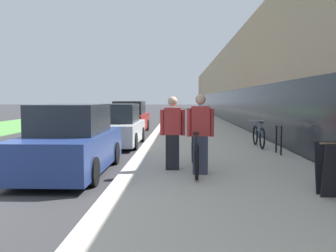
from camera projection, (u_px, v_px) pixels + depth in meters
name	position (u px, v px, depth m)	size (l,w,h in m)	color
sidewalk_slab	(194.00, 122.00, 27.11)	(4.73, 70.00, 0.15)	#BCB5A5
storefront_facade	(271.00, 87.00, 34.64)	(10.01, 70.00, 5.79)	tan
lawn_strip	(49.00, 120.00, 31.49)	(5.34, 70.00, 0.03)	#518E42
tandem_bicycle	(195.00, 153.00, 8.41)	(0.52, 2.76, 0.94)	black
person_rider	(200.00, 134.00, 8.03)	(0.58, 0.23, 1.72)	#33384C
person_bystander	(173.00, 133.00, 8.54)	(0.57, 0.22, 1.67)	black
bike_rack_hoop	(279.00, 137.00, 10.97)	(0.05, 0.60, 0.84)	black
cruiser_bike_nearest	(259.00, 136.00, 12.55)	(0.52, 1.80, 0.88)	black
sandwich_board_sign	(336.00, 169.00, 6.21)	(0.56, 0.56, 0.90)	black
parked_sedan_curbside	(71.00, 143.00, 8.81)	(1.78, 4.28, 1.64)	navy
vintage_roadster_curbside	(115.00, 127.00, 14.14)	(1.96, 4.21, 1.57)	silver
parked_sedan_far	(130.00, 119.00, 19.53)	(1.75, 4.61, 1.64)	maroon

